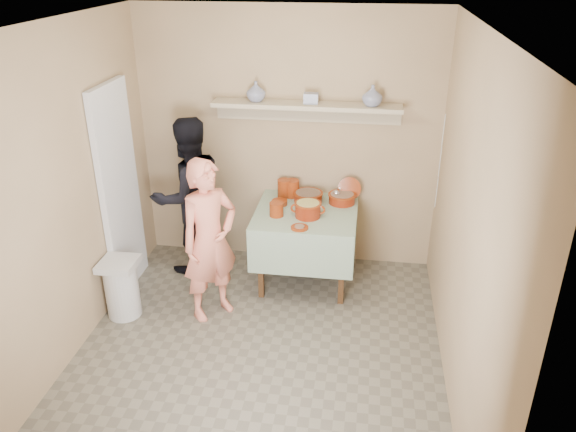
% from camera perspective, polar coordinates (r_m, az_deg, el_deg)
% --- Properties ---
extents(ground, '(3.50, 3.50, 0.00)m').
position_cam_1_polar(ground, '(4.76, -3.18, -14.21)').
color(ground, '#665F50').
rests_on(ground, ground).
extents(tile_panel, '(0.06, 0.70, 2.00)m').
position_cam_1_polar(tile_panel, '(5.44, -16.72, 2.42)').
color(tile_panel, silver).
rests_on(tile_panel, ground).
extents(plate_stack_a, '(0.14, 0.14, 0.18)m').
position_cam_1_polar(plate_stack_a, '(5.67, -0.39, 2.84)').
color(plate_stack_a, maroon).
rests_on(plate_stack_a, serving_table).
extents(plate_stack_b, '(0.15, 0.15, 0.18)m').
position_cam_1_polar(plate_stack_b, '(5.67, 0.40, 2.82)').
color(plate_stack_b, maroon).
rests_on(plate_stack_b, serving_table).
extents(bowl_stack, '(0.13, 0.13, 0.13)m').
position_cam_1_polar(bowl_stack, '(5.26, -1.18, 0.68)').
color(bowl_stack, maroon).
rests_on(bowl_stack, serving_table).
extents(empty_bowl, '(0.15, 0.15, 0.05)m').
position_cam_1_polar(empty_bowl, '(5.51, -0.86, 1.39)').
color(empty_bowl, maroon).
rests_on(empty_bowl, serving_table).
extents(propped_lid, '(0.23, 0.09, 0.22)m').
position_cam_1_polar(propped_lid, '(5.62, 6.25, 2.79)').
color(propped_lid, maroon).
rests_on(propped_lid, serving_table).
extents(vase_right, '(0.23, 0.23, 0.19)m').
position_cam_1_polar(vase_right, '(5.33, 8.57, 12.00)').
color(vase_right, navy).
rests_on(vase_right, wall_shelf).
extents(vase_left, '(0.25, 0.25, 0.19)m').
position_cam_1_polar(vase_left, '(5.45, -3.27, 12.53)').
color(vase_left, navy).
rests_on(vase_left, wall_shelf).
extents(ceramic_box, '(0.14, 0.10, 0.10)m').
position_cam_1_polar(ceramic_box, '(5.38, 2.35, 11.86)').
color(ceramic_box, navy).
rests_on(ceramic_box, wall_shelf).
extents(person_cook, '(0.63, 0.64, 1.49)m').
position_cam_1_polar(person_cook, '(4.92, -7.96, -2.49)').
color(person_cook, '#E97C64').
rests_on(person_cook, ground).
extents(person_helper, '(0.99, 0.98, 1.62)m').
position_cam_1_polar(person_helper, '(5.67, -9.99, 1.97)').
color(person_helper, black).
rests_on(person_helper, ground).
extents(room_shell, '(3.04, 3.54, 2.62)m').
position_cam_1_polar(room_shell, '(3.93, -3.74, 4.16)').
color(room_shell, tan).
rests_on(room_shell, ground).
extents(serving_table, '(0.97, 0.97, 0.76)m').
position_cam_1_polar(serving_table, '(5.44, 1.84, -0.61)').
color(serving_table, '#4C2D16').
rests_on(serving_table, ground).
extents(cazuela_meat_a, '(0.30, 0.30, 0.10)m').
position_cam_1_polar(cazuela_meat_a, '(5.57, 2.06, 2.05)').
color(cazuela_meat_a, '#681102').
rests_on(cazuela_meat_a, serving_table).
extents(cazuela_meat_b, '(0.28, 0.28, 0.10)m').
position_cam_1_polar(cazuela_meat_b, '(5.56, 5.50, 1.89)').
color(cazuela_meat_b, '#681102').
rests_on(cazuela_meat_b, serving_table).
extents(ladle, '(0.08, 0.26, 0.19)m').
position_cam_1_polar(ladle, '(5.53, 4.97, 2.34)').
color(ladle, silver).
rests_on(ladle, cazuela_meat_b).
extents(cazuela_rice, '(0.33, 0.25, 0.14)m').
position_cam_1_polar(cazuela_rice, '(5.24, 2.03, 0.78)').
color(cazuela_rice, '#681102').
rests_on(cazuela_rice, serving_table).
extents(front_plate, '(0.16, 0.16, 0.03)m').
position_cam_1_polar(front_plate, '(5.05, 1.18, -1.17)').
color(front_plate, maroon).
rests_on(front_plate, serving_table).
extents(wall_shelf, '(1.80, 0.25, 0.21)m').
position_cam_1_polar(wall_shelf, '(5.43, 1.91, 10.98)').
color(wall_shelf, tan).
rests_on(wall_shelf, room_shell).
extents(trash_bin, '(0.32, 0.32, 0.56)m').
position_cam_1_polar(trash_bin, '(5.30, -16.54, -6.98)').
color(trash_bin, silver).
rests_on(trash_bin, ground).
extents(electrical_cord, '(0.01, 0.05, 0.90)m').
position_cam_1_polar(electrical_cord, '(5.41, 15.18, 5.31)').
color(electrical_cord, silver).
rests_on(electrical_cord, wall_shelf).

